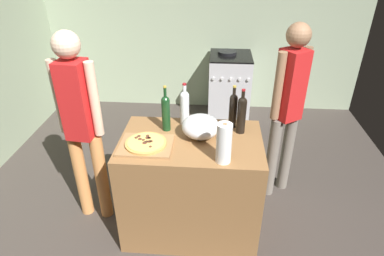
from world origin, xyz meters
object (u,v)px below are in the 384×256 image
Objects in this scene: pizza at (146,143)px; wine_bottle_green at (242,113)px; mixing_bowl at (201,127)px; person_in_red at (288,104)px; wine_bottle_clear at (233,109)px; stove at (229,87)px; wine_bottle_dark at (166,112)px; paper_towel_roll at (224,143)px; person_in_stripes at (81,121)px; wine_bottle_amber at (185,106)px.

pizza is 0.83× the size of wine_bottle_green.
person_in_red is at bearing 33.53° from mixing_bowl.
stove is at bearing 88.71° from wine_bottle_clear.
wine_bottle_dark is 1.13m from person_in_red.
paper_towel_roll is 1.21m from person_in_stripes.
wine_bottle_clear is (0.54, 0.09, -0.00)m from wine_bottle_dark.
stove is at bearing 87.15° from paper_towel_roll.
mixing_bowl is 0.34m from wine_bottle_green.
wine_bottle_amber is 0.96m from person_in_red.
stove is at bearing 72.97° from pizza.
wine_bottle_amber reaches higher than pizza.
mixing_bowl is 0.81× the size of wine_bottle_clear.
wine_bottle_amber is 0.21× the size of person_in_red.
wine_bottle_amber is at bearing 37.93° from wine_bottle_dark.
wine_bottle_clear is (-0.06, 0.09, -0.01)m from wine_bottle_green.
wine_bottle_dark is (-0.46, 0.41, 0.02)m from paper_towel_roll.
pizza is 2.44m from stove.
wine_bottle_amber is at bearing 121.67° from paper_towel_roll.
person_in_red is at bearing -73.94° from stove.
wine_bottle_amber reaches higher than stove.
wine_bottle_dark is at bearing 5.02° from person_in_stripes.
wine_bottle_dark is at bearing 66.03° from pizza.
person_in_red reaches higher than paper_towel_roll.
pizza is 1.35m from person_in_red.
wine_bottle_amber is 0.40m from wine_bottle_clear.
person_in_stripes reaches higher than stove.
paper_towel_roll is (0.58, -0.14, 0.12)m from pizza.
mixing_bowl is 0.77× the size of wine_bottle_dark.
wine_bottle_amber is (-0.14, 0.20, 0.08)m from mixing_bowl.
wine_bottle_amber is 0.38× the size of stove.
wine_bottle_green reaches higher than pizza.
pizza is at bearing -124.56° from wine_bottle_amber.
wine_bottle_dark is 1.06× the size of wine_bottle_clear.
wine_bottle_clear is 0.61m from person_in_red.
mixing_bowl is at bearing -163.25° from wine_bottle_green.
wine_bottle_dark is 0.22× the size of person_in_stripes.
person_in_stripes is at bearing -121.46° from stove.
pizza is 0.76m from wine_bottle_clear.
paper_towel_roll is at bearing -98.77° from wine_bottle_clear.
mixing_bowl is 0.17× the size of person_in_stripes.
person_in_stripes is 1.01× the size of person_in_red.
wine_bottle_green is 1.30m from person_in_stripes.
person_in_stripes is at bearing -172.81° from wine_bottle_clear.
paper_towel_roll is 0.82× the size of wine_bottle_amber.
person_in_stripes is at bearing -177.07° from wine_bottle_green.
wine_bottle_dark is (0.12, 0.27, 0.13)m from pizza.
person_in_stripes is at bearing 178.26° from mixing_bowl.
mixing_bowl is at bearing -144.05° from wine_bottle_clear.
wine_bottle_green is 1.02× the size of wine_bottle_amber.
pizza is 0.44m from mixing_bowl.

